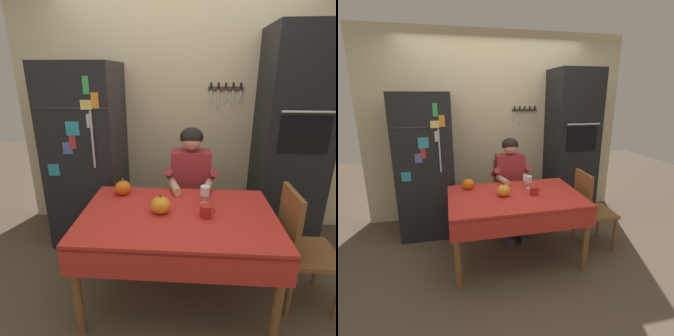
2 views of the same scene
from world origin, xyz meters
TOP-DOWN VIEW (x-y plane):
  - ground_plane at (0.00, 0.00)m, footprint 10.00×10.00m
  - back_wall_assembly at (0.05, 1.35)m, footprint 3.70×0.13m
  - refrigerator at (-0.95, 0.96)m, footprint 0.68×0.71m
  - wall_oven at (1.05, 1.00)m, footprint 0.60×0.64m
  - dining_table at (0.00, 0.08)m, footprint 1.40×0.90m
  - chair_behind_person at (0.09, 0.87)m, footprint 0.40×0.40m
  - seated_person at (0.09, 0.68)m, footprint 0.47×0.55m
  - chair_right_side at (0.90, 0.12)m, footprint 0.40×0.40m
  - coffee_mug at (0.20, 0.06)m, footprint 0.11×0.08m
  - wine_glass at (0.20, 0.26)m, footprint 0.07×0.07m
  - pumpkin_large at (-0.13, 0.10)m, footprint 0.14×0.14m
  - pumpkin_medium at (-0.47, 0.40)m, footprint 0.13×0.13m

SIDE VIEW (x-z plane):
  - ground_plane at x=0.00m, z-range 0.00..0.00m
  - chair_behind_person at x=0.09m, z-range 0.05..0.98m
  - chair_right_side at x=0.90m, z-range 0.05..0.98m
  - dining_table at x=0.00m, z-range 0.29..1.03m
  - seated_person at x=0.09m, z-range 0.11..1.36m
  - coffee_mug at x=0.20m, z-range 0.74..0.83m
  - pumpkin_medium at x=-0.47m, z-range 0.73..0.87m
  - pumpkin_large at x=-0.13m, z-range 0.73..0.88m
  - wine_glass at x=0.20m, z-range 0.77..0.92m
  - refrigerator at x=-0.95m, z-range 0.00..1.80m
  - wall_oven at x=1.05m, z-range 0.00..2.10m
  - back_wall_assembly at x=0.05m, z-range 0.00..2.60m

